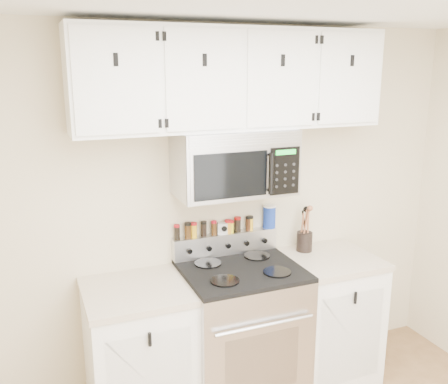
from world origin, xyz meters
name	(u,v)px	position (x,y,z in m)	size (l,w,h in m)	color
back_wall	(223,211)	(0.00, 1.75, 1.25)	(3.50, 0.01, 2.50)	#C6B595
range	(241,332)	(0.00, 1.43, 0.49)	(0.76, 0.65, 1.10)	#B7B7BA
base_cabinet_left	(139,355)	(-0.69, 1.45, 0.46)	(0.64, 0.62, 0.92)	white
base_cabinet_right	(326,315)	(0.69, 1.45, 0.46)	(0.64, 0.62, 0.92)	white
microwave	(235,162)	(0.00, 1.55, 1.63)	(0.76, 0.44, 0.42)	#9E9EA3
upper_cabinets	(233,79)	(0.00, 1.58, 2.15)	(2.00, 0.35, 0.62)	white
utensil_crock	(304,240)	(0.58, 1.62, 1.00)	(0.11, 0.11, 0.33)	black
kitchen_timer	(223,228)	(-0.02, 1.71, 1.14)	(0.07, 0.06, 0.08)	silver
salt_canister	(269,216)	(0.34, 1.71, 1.18)	(0.09, 0.09, 0.17)	#16339C
spice_jar_0	(177,232)	(-0.35, 1.71, 1.15)	(0.04, 0.04, 0.10)	black
spice_jar_1	(188,230)	(-0.27, 1.71, 1.15)	(0.05, 0.05, 0.11)	#3F270F
spice_jar_2	(194,230)	(-0.23, 1.71, 1.15)	(0.04, 0.04, 0.10)	gold
spice_jar_3	(204,229)	(-0.16, 1.71, 1.15)	(0.04, 0.04, 0.10)	black
spice_jar_4	(214,228)	(-0.08, 1.71, 1.15)	(0.04, 0.04, 0.10)	#452910
spice_jar_5	(228,226)	(0.02, 1.71, 1.15)	(0.05, 0.05, 0.09)	orange
spice_jar_6	(231,226)	(0.04, 1.71, 1.14)	(0.04, 0.04, 0.09)	gold
spice_jar_7	(238,224)	(0.09, 1.71, 1.15)	(0.05, 0.05, 0.11)	black
spice_jar_8	(249,223)	(0.18, 1.71, 1.15)	(0.04, 0.04, 0.10)	#3F210F
spice_jar_9	(250,223)	(0.19, 1.71, 1.15)	(0.04, 0.04, 0.10)	yellow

